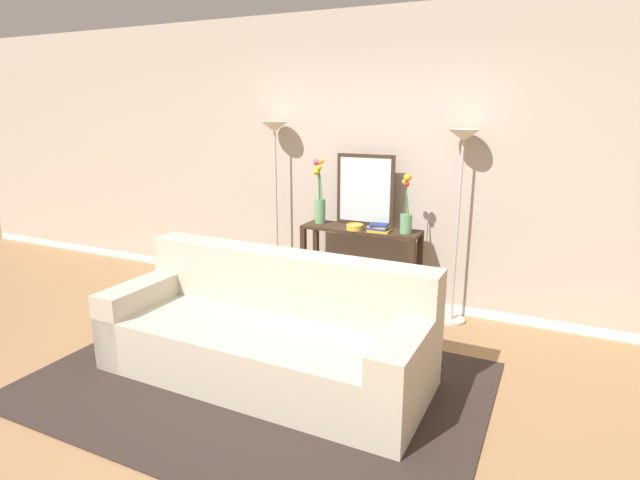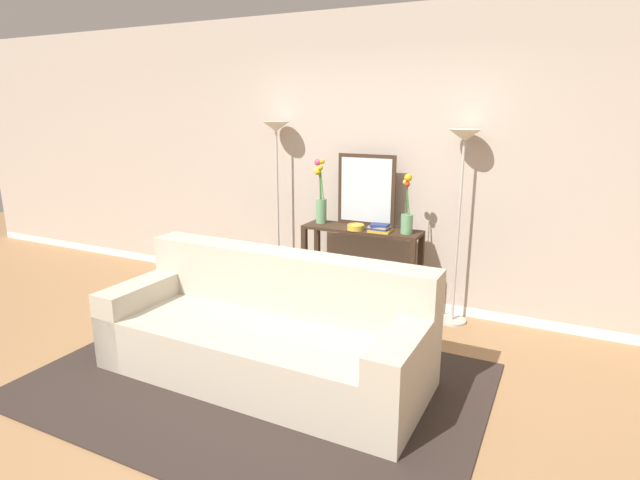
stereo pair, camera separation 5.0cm
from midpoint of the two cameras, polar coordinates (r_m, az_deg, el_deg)
ground_plane at (r=3.77m, az=-4.46°, el=-16.63°), size 16.00×16.00×0.02m
back_wall at (r=5.10m, az=7.06°, el=8.57°), size 12.00×0.15×2.84m
area_rug at (r=3.88m, az=-6.85°, el=-15.47°), size 3.18×2.14×0.01m
couch at (r=3.86m, az=-5.62°, el=-10.49°), size 2.41×0.97×0.88m
console_table at (r=4.94m, az=4.91°, el=-1.73°), size 1.14×0.33×0.83m
floor_lamp_left at (r=5.30m, az=-4.58°, el=8.88°), size 0.28×0.28×1.80m
floor_lamp_right at (r=4.64m, az=15.87°, el=7.15°), size 0.28×0.28×1.76m
wall_mirror at (r=4.93m, az=5.46°, el=5.55°), size 0.58×0.02×0.68m
vase_tall_flowers at (r=5.01m, az=0.35°, el=4.65°), size 0.11×0.11×0.64m
vase_short_flowers at (r=4.67m, az=9.97°, el=2.87°), size 0.11×0.13×0.55m
fruit_bowl at (r=4.78m, az=4.31°, el=1.45°), size 0.16×0.16×0.05m
book_stack at (r=4.73m, az=6.96°, el=1.31°), size 0.21×0.16×0.07m
book_row_under_console at (r=5.21m, az=1.60°, el=-6.62°), size 0.29×0.17×0.13m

